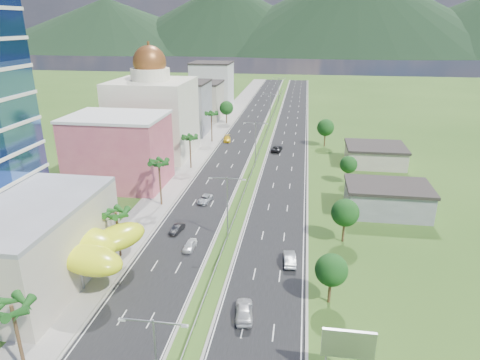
% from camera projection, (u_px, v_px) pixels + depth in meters
% --- Properties ---
extents(ground, '(500.00, 500.00, 0.00)m').
position_uv_depth(ground, '(216.00, 271.00, 62.43)').
color(ground, '#2D5119').
rests_on(ground, ground).
extents(road_left, '(11.00, 260.00, 0.04)m').
position_uv_depth(road_left, '(247.00, 127.00, 146.90)').
color(road_left, black).
rests_on(road_left, ground).
extents(road_right, '(11.00, 260.00, 0.04)m').
position_uv_depth(road_right, '(291.00, 129.00, 144.82)').
color(road_right, black).
rests_on(road_right, ground).
extents(sidewalk_left, '(7.00, 260.00, 0.12)m').
position_uv_depth(sidewalk_left, '(220.00, 126.00, 148.21)').
color(sidewalk_left, gray).
rests_on(sidewalk_left, ground).
extents(median_guardrail, '(0.10, 216.06, 0.76)m').
position_uv_depth(median_guardrail, '(264.00, 140.00, 128.96)').
color(median_guardrail, gray).
rests_on(median_guardrail, ground).
extents(streetlight_median_a, '(6.04, 0.25, 11.00)m').
position_uv_depth(streetlight_median_a, '(156.00, 360.00, 36.91)').
color(streetlight_median_a, gray).
rests_on(streetlight_median_a, ground).
extents(streetlight_median_b, '(6.04, 0.25, 11.00)m').
position_uv_depth(streetlight_median_b, '(227.00, 202.00, 69.36)').
color(streetlight_median_b, gray).
rests_on(streetlight_median_b, ground).
extents(streetlight_median_c, '(6.04, 0.25, 11.00)m').
position_uv_depth(streetlight_median_c, '(256.00, 139.00, 106.44)').
color(streetlight_median_c, gray).
rests_on(streetlight_median_c, ground).
extents(streetlight_median_d, '(6.04, 0.25, 11.00)m').
position_uv_depth(streetlight_median_d, '(270.00, 106.00, 148.15)').
color(streetlight_median_d, gray).
rests_on(streetlight_median_d, ground).
extents(streetlight_median_e, '(6.04, 0.25, 11.00)m').
position_uv_depth(streetlight_median_e, '(279.00, 87.00, 189.87)').
color(streetlight_median_e, gray).
rests_on(streetlight_median_e, ground).
extents(lime_canopy, '(18.00, 15.00, 7.40)m').
position_uv_depth(lime_canopy, '(69.00, 244.00, 59.76)').
color(lime_canopy, '#D9E816').
rests_on(lime_canopy, ground).
extents(pink_shophouse, '(20.00, 15.00, 15.00)m').
position_uv_depth(pink_shophouse, '(119.00, 152.00, 93.38)').
color(pink_shophouse, '#B84B5D').
rests_on(pink_shophouse, ground).
extents(domed_building, '(20.00, 20.00, 28.70)m').
position_uv_depth(domed_building, '(153.00, 113.00, 113.36)').
color(domed_building, beige).
rests_on(domed_building, ground).
extents(midrise_grey, '(16.00, 15.00, 16.00)m').
position_uv_depth(midrise_grey, '(183.00, 108.00, 137.56)').
color(midrise_grey, gray).
rests_on(midrise_grey, ground).
extents(midrise_beige, '(16.00, 15.00, 13.00)m').
position_uv_depth(midrise_beige, '(199.00, 101.00, 158.48)').
color(midrise_beige, '#B3A693').
rests_on(midrise_beige, ground).
extents(midrise_white, '(16.00, 15.00, 18.00)m').
position_uv_depth(midrise_white, '(212.00, 86.00, 178.93)').
color(midrise_white, silver).
rests_on(midrise_white, ground).
extents(billboard, '(5.20, 0.35, 6.20)m').
position_uv_depth(billboard, '(348.00, 346.00, 41.85)').
color(billboard, gray).
rests_on(billboard, ground).
extents(shed_near, '(15.00, 10.00, 5.00)m').
position_uv_depth(shed_near, '(387.00, 200.00, 80.85)').
color(shed_near, gray).
rests_on(shed_near, ground).
extents(shed_far, '(14.00, 12.00, 4.40)m').
position_uv_depth(shed_far, '(375.00, 156.00, 108.49)').
color(shed_far, '#B3A693').
rests_on(shed_far, ground).
extents(palm_tree_a, '(3.60, 3.60, 9.10)m').
position_uv_depth(palm_tree_a, '(12.00, 310.00, 41.40)').
color(palm_tree_a, '#47301C').
rests_on(palm_tree_a, ground).
extents(palm_tree_b, '(3.60, 3.60, 8.10)m').
position_uv_depth(palm_tree_b, '(116.00, 215.00, 63.98)').
color(palm_tree_b, '#47301C').
rests_on(palm_tree_b, ground).
extents(palm_tree_c, '(3.60, 3.60, 9.60)m').
position_uv_depth(palm_tree_c, '(159.00, 164.00, 82.02)').
color(palm_tree_c, '#47301C').
rests_on(palm_tree_c, ground).
extents(palm_tree_d, '(3.60, 3.60, 8.60)m').
position_uv_depth(palm_tree_d, '(190.00, 139.00, 103.68)').
color(palm_tree_d, '#47301C').
rests_on(palm_tree_d, ground).
extents(palm_tree_e, '(3.60, 3.60, 9.40)m').
position_uv_depth(palm_tree_e, '(211.00, 115.00, 126.59)').
color(palm_tree_e, '#47301C').
rests_on(palm_tree_e, ground).
extents(leafy_tree_lfar, '(4.90, 4.90, 8.05)m').
position_uv_depth(leafy_tree_lfar, '(226.00, 108.00, 150.71)').
color(leafy_tree_lfar, '#47301C').
rests_on(leafy_tree_lfar, ground).
extents(leafy_tree_ra, '(4.20, 4.20, 6.90)m').
position_uv_depth(leafy_tree_ra, '(331.00, 270.00, 53.91)').
color(leafy_tree_ra, '#47301C').
rests_on(leafy_tree_ra, ground).
extents(leafy_tree_rb, '(4.55, 4.55, 7.47)m').
position_uv_depth(leafy_tree_rb, '(345.00, 213.00, 69.12)').
color(leafy_tree_rb, '#47301C').
rests_on(leafy_tree_rb, ground).
extents(leafy_tree_rc, '(3.85, 3.85, 6.33)m').
position_uv_depth(leafy_tree_rc, '(349.00, 165.00, 94.94)').
color(leafy_tree_rc, '#47301C').
rests_on(leafy_tree_rc, ground).
extents(leafy_tree_rd, '(4.90, 4.90, 8.05)m').
position_uv_depth(leafy_tree_rd, '(326.00, 128.00, 122.89)').
color(leafy_tree_rd, '#47301C').
rests_on(leafy_tree_rd, ground).
extents(mountain_ridge, '(860.00, 140.00, 90.00)m').
position_uv_depth(mountain_ridge, '(351.00, 55.00, 471.27)').
color(mountain_ridge, black).
rests_on(mountain_ridge, ground).
extents(car_white_near_left, '(1.78, 3.96, 1.32)m').
position_uv_depth(car_white_near_left, '(190.00, 245.00, 68.18)').
color(car_white_near_left, white).
rests_on(car_white_near_left, road_left).
extents(car_dark_left, '(2.00, 4.05, 1.28)m').
position_uv_depth(car_dark_left, '(177.00, 229.00, 73.73)').
color(car_dark_left, black).
rests_on(car_dark_left, road_left).
extents(car_silver_mid_left, '(2.69, 4.82, 1.28)m').
position_uv_depth(car_silver_mid_left, '(205.00, 199.00, 85.98)').
color(car_silver_mid_left, '#B5B9BD').
rests_on(car_silver_mid_left, road_left).
extents(car_yellow_far_left, '(2.97, 5.48, 1.51)m').
position_uv_depth(car_yellow_far_left, '(227.00, 139.00, 129.74)').
color(car_yellow_far_left, gold).
rests_on(car_yellow_far_left, road_left).
extents(car_white_near_right, '(2.81, 5.50, 1.79)m').
position_uv_depth(car_white_near_right, '(244.00, 310.00, 52.45)').
color(car_white_near_right, silver).
rests_on(car_white_near_right, road_right).
extents(car_silver_right, '(2.15, 5.01, 1.60)m').
position_uv_depth(car_silver_right, '(290.00, 258.00, 64.11)').
color(car_silver_right, '#B4B6BC').
rests_on(car_silver_right, road_right).
extents(car_dark_far_right, '(3.09, 5.79, 1.55)m').
position_uv_depth(car_dark_far_right, '(277.00, 148.00, 119.74)').
color(car_dark_far_right, black).
rests_on(car_dark_far_right, road_right).
extents(motorcycle, '(0.69, 2.03, 1.28)m').
position_uv_depth(motorcycle, '(118.00, 284.00, 58.14)').
color(motorcycle, black).
rests_on(motorcycle, road_left).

